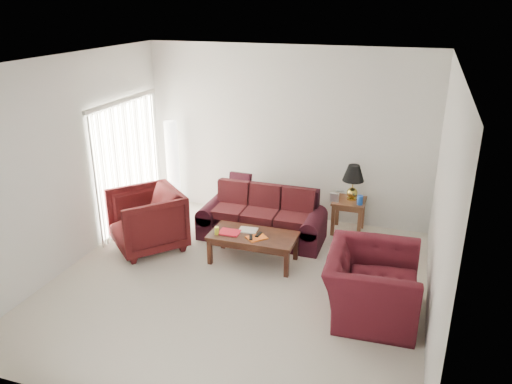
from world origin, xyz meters
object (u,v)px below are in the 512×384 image
end_table (348,216)px  floor_lamp (173,165)px  sofa (262,215)px  armchair_left (147,220)px  coffee_table (253,248)px  armchair_right (372,284)px

end_table → floor_lamp: bearing=179.1°
sofa → armchair_left: size_ratio=1.93×
end_table → coffee_table: size_ratio=0.45×
end_table → coffee_table: end_table is taller
armchair_left → coffee_table: bearing=44.8°
armchair_right → armchair_left: bearing=76.2°
end_table → coffee_table: bearing=-128.6°
end_table → armchair_left: 3.30m
armchair_left → sofa: bearing=70.2°
armchair_left → coffee_table: (1.72, 0.09, -0.25)m
floor_lamp → armchair_right: 4.54m
floor_lamp → armchair_left: 1.70m
floor_lamp → coffee_table: bearing=-36.3°
end_table → armchair_right: (0.62, -2.26, 0.12)m
sofa → coffee_table: 0.81m
end_table → armchair_left: armchair_left is taller
floor_lamp → coffee_table: (2.08, -1.53, -0.61)m
sofa → armchair_right: 2.47m
floor_lamp → armchair_right: (3.89, -2.31, -0.42)m
sofa → armchair_right: sofa is taller
floor_lamp → armchair_left: size_ratio=1.61×
end_table → sofa: bearing=-151.5°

